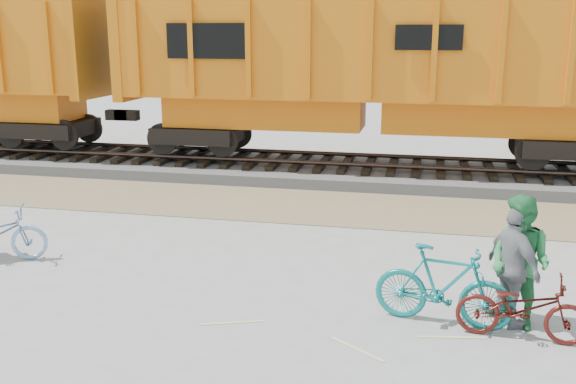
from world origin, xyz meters
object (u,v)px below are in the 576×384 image
Objects in this scene: bicycle_teal at (443,286)px; hopper_car_center at (375,68)px; person_woman at (514,267)px; person_man at (520,262)px; bicycle_maroon at (522,308)px.

hopper_car_center is at bearing 20.78° from bicycle_teal.
person_man is at bearing -98.81° from person_woman.
person_woman is (-0.08, -0.03, -0.07)m from person_man.
bicycle_teal is at bearing -78.90° from hopper_car_center.
person_woman is (0.92, 0.17, 0.29)m from bicycle_teal.
person_woman is at bearing -70.04° from bicycle_teal.
hopper_car_center reaches higher than person_woman.
bicycle_teal is 1.11× the size of person_woman.
bicycle_maroon is 0.58m from person_woman.
bicycle_teal is 1.08m from person_man.
person_woman reaches higher than bicycle_teal.
hopper_car_center reaches higher than bicycle_maroon.
person_man is (2.81, -9.01, -2.08)m from hopper_car_center.
bicycle_maroon is at bearing -73.34° from hopper_car_center.
hopper_car_center is 9.69m from person_woman.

